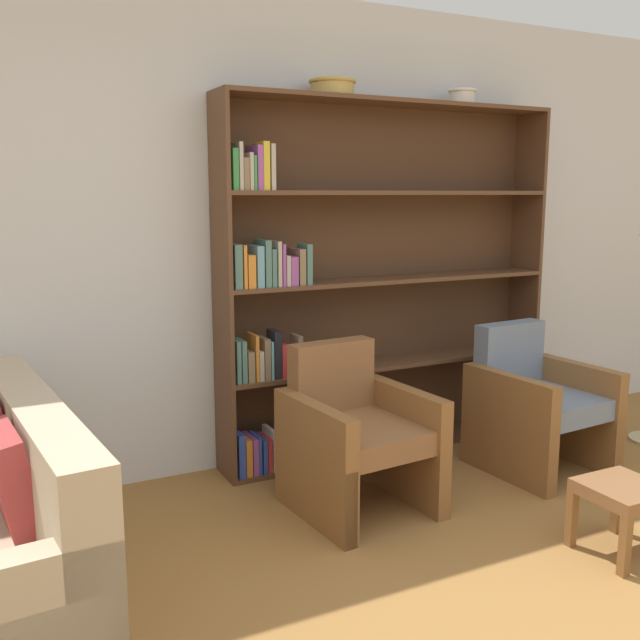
{
  "coord_description": "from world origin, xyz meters",
  "views": [
    {
      "loc": [
        -1.82,
        -1.5,
        1.62
      ],
      "look_at": [
        -0.11,
        1.88,
        0.95
      ],
      "focal_mm": 40.0,
      "sensor_mm": 36.0,
      "label": 1
    }
  ],
  "objects_px": {
    "bookshelf": "(363,288)",
    "bowl_olive": "(332,87)",
    "bowl_stoneware": "(462,96)",
    "footstool": "(623,498)",
    "armchair_leather": "(355,436)",
    "armchair_cushioned": "(536,404)"
  },
  "relations": [
    {
      "from": "bookshelf",
      "to": "footstool",
      "type": "bearing_deg",
      "value": -76.94
    },
    {
      "from": "bowl_stoneware",
      "to": "footstool",
      "type": "height_order",
      "value": "bowl_stoneware"
    },
    {
      "from": "footstool",
      "to": "armchair_cushioned",
      "type": "bearing_deg",
      "value": 67.69
    },
    {
      "from": "bookshelf",
      "to": "bowl_stoneware",
      "type": "height_order",
      "value": "bowl_stoneware"
    },
    {
      "from": "armchair_leather",
      "to": "armchair_cushioned",
      "type": "distance_m",
      "value": 1.24
    },
    {
      "from": "footstool",
      "to": "armchair_leather",
      "type": "bearing_deg",
      "value": 130.3
    },
    {
      "from": "armchair_leather",
      "to": "bookshelf",
      "type": "bearing_deg",
      "value": -127.38
    },
    {
      "from": "bowl_olive",
      "to": "footstool",
      "type": "height_order",
      "value": "bowl_olive"
    },
    {
      "from": "bowl_olive",
      "to": "bowl_stoneware",
      "type": "xyz_separation_m",
      "value": [
        0.92,
        0.0,
        0.0
      ]
    },
    {
      "from": "bookshelf",
      "to": "bowl_olive",
      "type": "xyz_separation_m",
      "value": [
        -0.23,
        -0.03,
        1.17
      ]
    },
    {
      "from": "bookshelf",
      "to": "bowl_olive",
      "type": "distance_m",
      "value": 1.19
    },
    {
      "from": "bowl_stoneware",
      "to": "armchair_leather",
      "type": "height_order",
      "value": "bowl_stoneware"
    },
    {
      "from": "bowl_olive",
      "to": "bookshelf",
      "type": "bearing_deg",
      "value": 6.99
    },
    {
      "from": "bookshelf",
      "to": "armchair_cushioned",
      "type": "distance_m",
      "value": 1.25
    },
    {
      "from": "bookshelf",
      "to": "footstool",
      "type": "relative_size",
      "value": 6.52
    },
    {
      "from": "bowl_olive",
      "to": "armchair_cushioned",
      "type": "bearing_deg",
      "value": -33.03
    },
    {
      "from": "armchair_cushioned",
      "to": "footstool",
      "type": "relative_size",
      "value": 2.48
    },
    {
      "from": "bowl_stoneware",
      "to": "footstool",
      "type": "xyz_separation_m",
      "value": [
        -0.3,
        -1.65,
        -1.96
      ]
    },
    {
      "from": "bowl_olive",
      "to": "armchair_leather",
      "type": "xyz_separation_m",
      "value": [
        -0.21,
        -0.67,
        -1.84
      ]
    },
    {
      "from": "bookshelf",
      "to": "bowl_stoneware",
      "type": "bearing_deg",
      "value": -2.38
    },
    {
      "from": "armchair_leather",
      "to": "armchair_cushioned",
      "type": "xyz_separation_m",
      "value": [
        1.24,
        0.0,
        0.0
      ]
    },
    {
      "from": "bowl_stoneware",
      "to": "footstool",
      "type": "distance_m",
      "value": 2.58
    }
  ]
}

